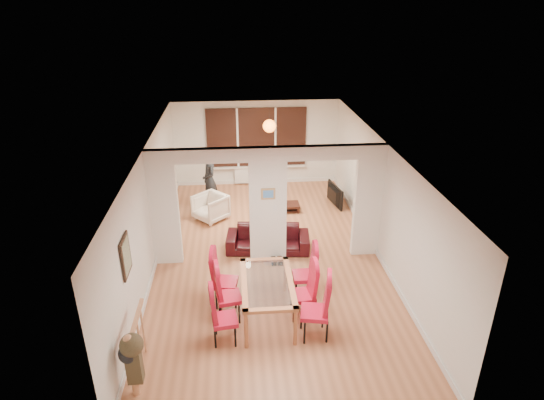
{
  "coord_description": "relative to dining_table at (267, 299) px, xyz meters",
  "views": [
    {
      "loc": [
        -0.67,
        -8.84,
        5.4
      ],
      "look_at": [
        0.14,
        0.6,
        1.14
      ],
      "focal_mm": 30.0,
      "sensor_mm": 36.0,
      "label": 1
    }
  ],
  "objects": [
    {
      "name": "dining_chair_lc",
      "position": [
        -0.76,
        0.48,
        0.16
      ],
      "size": [
        0.5,
        0.5,
        1.1
      ],
      "primitive_type": null,
      "rotation": [
        0.0,
        0.0,
        -0.16
      ],
      "color": "#BA1330",
      "rests_on": "floor"
    },
    {
      "name": "dining_table",
      "position": [
        0.0,
        0.0,
        0.0
      ],
      "size": [
        0.92,
        1.64,
        0.77
      ],
      "primitive_type": null,
      "color": "#B06741",
      "rests_on": "floor"
    },
    {
      "name": "dining_chair_la",
      "position": [
        -0.76,
        -0.57,
        0.13
      ],
      "size": [
        0.46,
        0.46,
        1.03
      ],
      "primitive_type": null,
      "rotation": [
        0.0,
        0.0,
        0.13
      ],
      "color": "#BA1330",
      "rests_on": "floor"
    },
    {
      "name": "wall_poster",
      "position": [
        -2.3,
        -0.31,
        1.22
      ],
      "size": [
        0.04,
        0.52,
        0.67
      ],
      "primitive_type": "cube",
      "color": "gray",
      "rests_on": "room_walls"
    },
    {
      "name": "radiator",
      "position": [
        0.17,
        6.49,
        -0.08
      ],
      "size": [
        1.4,
        0.08,
        0.5
      ],
      "primitive_type": "cube",
      "color": "white",
      "rests_on": "floor"
    },
    {
      "name": "pendant_light",
      "position": [
        0.47,
        5.39,
        1.77
      ],
      "size": [
        0.36,
        0.36,
        0.36
      ],
      "primitive_type": "sphere",
      "color": "orange",
      "rests_on": "room_walls"
    },
    {
      "name": "stair_newel",
      "position": [
        -2.08,
        -1.11,
        0.17
      ],
      "size": [
        0.4,
        1.2,
        1.1
      ],
      "primitive_type": null,
      "color": "tan",
      "rests_on": "floor"
    },
    {
      "name": "coffee_table",
      "position": [
        0.76,
        4.46,
        -0.28
      ],
      "size": [
        1.01,
        0.73,
        0.21
      ],
      "primitive_type": null,
      "rotation": [
        0.0,
        0.0,
        0.34
      ],
      "color": "#331811",
      "rests_on": "floor"
    },
    {
      "name": "sofa",
      "position": [
        0.2,
        2.42,
        -0.11
      ],
      "size": [
        1.96,
        0.93,
        0.55
      ],
      "primitive_type": "imported",
      "rotation": [
        0.0,
        0.0,
        -0.1
      ],
      "color": "black",
      "rests_on": "floor"
    },
    {
      "name": "dining_chair_ra",
      "position": [
        0.76,
        -0.57,
        0.19
      ],
      "size": [
        0.54,
        0.54,
        1.16
      ],
      "primitive_type": null,
      "rotation": [
        0.0,
        0.0,
        -0.2
      ],
      "color": "#BA1330",
      "rests_on": "floor"
    },
    {
      "name": "floor",
      "position": [
        0.17,
        2.09,
        -0.38
      ],
      "size": [
        5.0,
        9.0,
        0.01
      ],
      "primitive_type": "cube",
      "color": "#B66E49",
      "rests_on": "ground"
    },
    {
      "name": "divider_wall",
      "position": [
        0.17,
        2.09,
        0.92
      ],
      "size": [
        5.0,
        0.18,
        2.6
      ],
      "primitive_type": "cube",
      "color": "white",
      "rests_on": "floor"
    },
    {
      "name": "shoes",
      "position": [
        0.35,
        1.81,
        -0.33
      ],
      "size": [
        0.24,
        0.26,
        0.1
      ],
      "primitive_type": null,
      "color": "black",
      "rests_on": "floor"
    },
    {
      "name": "bay_window_blinds",
      "position": [
        0.17,
        6.53,
        1.12
      ],
      "size": [
        3.0,
        0.08,
        1.8
      ],
      "primitive_type": "cube",
      "color": "black",
      "rests_on": "room_walls"
    },
    {
      "name": "armchair",
      "position": [
        -1.18,
        4.13,
        -0.04
      ],
      "size": [
        1.06,
        1.06,
        0.69
      ],
      "primitive_type": "imported",
      "rotation": [
        0.0,
        0.0,
        -0.81
      ],
      "color": "beige",
      "rests_on": "floor"
    },
    {
      "name": "bowl",
      "position": [
        0.52,
        4.37,
        -0.15
      ],
      "size": [
        0.2,
        0.2,
        0.05
      ],
      "primitive_type": "imported",
      "color": "#331811",
      "rests_on": "coffee_table"
    },
    {
      "name": "television",
      "position": [
        2.17,
        4.76,
        -0.09
      ],
      "size": [
        1.02,
        0.31,
        0.58
      ],
      "primitive_type": "imported",
      "rotation": [
        0.0,
        0.0,
        1.75
      ],
      "color": "black",
      "rests_on": "floor"
    },
    {
      "name": "bottle",
      "position": [
        0.72,
        4.43,
        -0.02
      ],
      "size": [
        0.08,
        0.08,
        0.3
      ],
      "primitive_type": "cylinder",
      "color": "#143F19",
      "rests_on": "coffee_table"
    },
    {
      "name": "pillar_photo",
      "position": [
        0.17,
        2.0,
        1.22
      ],
      "size": [
        0.3,
        0.03,
        0.25
      ],
      "primitive_type": "cube",
      "color": "#4C8CD8",
      "rests_on": "divider_wall"
    },
    {
      "name": "dining_chair_rb",
      "position": [
        0.64,
        -0.02,
        0.15
      ],
      "size": [
        0.47,
        0.47,
        1.07
      ],
      "primitive_type": null,
      "rotation": [
        0.0,
        0.0,
        0.1
      ],
      "color": "#BA1330",
      "rests_on": "floor"
    },
    {
      "name": "room_walls",
      "position": [
        0.17,
        2.09,
        0.92
      ],
      "size": [
        5.0,
        9.0,
        2.6
      ],
      "primitive_type": null,
      "color": "silver",
      "rests_on": "floor"
    },
    {
      "name": "dining_chair_lb",
      "position": [
        -0.69,
        0.03,
        0.15
      ],
      "size": [
        0.49,
        0.49,
        1.07
      ],
      "primitive_type": null,
      "rotation": [
        0.0,
        0.0,
        0.17
      ],
      "color": "#BA1330",
      "rests_on": "floor"
    },
    {
      "name": "person",
      "position": [
        -1.21,
        4.88,
        0.43
      ],
      "size": [
        0.68,
        0.55,
        1.63
      ],
      "primitive_type": "imported",
      "rotation": [
        0.0,
        0.0,
        -1.26
      ],
      "color": "black",
      "rests_on": "floor"
    },
    {
      "name": "dining_chair_rc",
      "position": [
        0.76,
        0.6,
        0.14
      ],
      "size": [
        0.43,
        0.43,
        1.06
      ],
      "primitive_type": null,
      "rotation": [
        0.0,
        0.0,
        -0.01
      ],
      "color": "#BA1330",
      "rests_on": "floor"
    }
  ]
}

